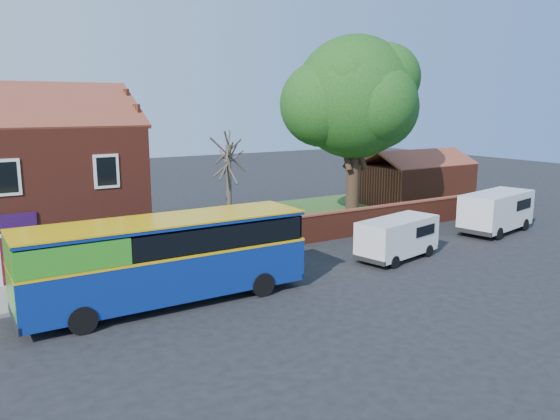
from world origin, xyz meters
TOP-DOWN VIEW (x-y plane):
  - ground at (0.00, 0.00)m, footprint 120.00×120.00m
  - pavement at (-7.00, 5.75)m, footprint 18.00×3.50m
  - kerb at (-7.00, 4.00)m, footprint 18.00×0.15m
  - grass_strip at (13.00, 13.00)m, footprint 26.00×12.00m
  - boundary_wall at (13.00, 7.00)m, footprint 22.00×0.38m
  - outbuilding at (22.00, 13.00)m, footprint 8.20×5.06m
  - bus at (-2.64, 2.24)m, footprint 10.80×2.82m
  - van_near at (9.52, 2.12)m, footprint 4.88×2.73m
  - van_far at (18.61, 3.24)m, footprint 5.76×3.19m
  - large_tree at (13.38, 10.39)m, footprint 9.66×7.65m
  - bare_tree at (4.51, 10.45)m, footprint 2.17×2.59m

SIDE VIEW (x-z plane):
  - ground at x=0.00m, z-range 0.00..0.00m
  - grass_strip at x=13.00m, z-range 0.00..0.04m
  - pavement at x=-7.00m, z-range 0.00..0.12m
  - kerb at x=-7.00m, z-range 0.00..0.14m
  - boundary_wall at x=13.00m, z-range 0.01..1.61m
  - van_near at x=9.52m, z-range 0.12..2.14m
  - van_far at x=18.61m, z-range 0.14..2.53m
  - outbuilding at x=22.00m, z-range -0.48..3.69m
  - bus at x=-2.64m, z-range 0.22..3.51m
  - bare_tree at x=4.51m, z-range 0.08..5.87m
  - large_tree at x=13.38m, z-range 1.82..13.61m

